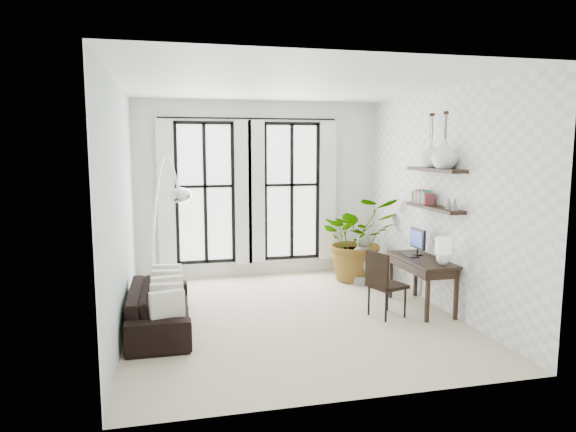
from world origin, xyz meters
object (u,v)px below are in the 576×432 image
object	(u,v)px
sofa	(160,308)
desk_chair	(383,280)
plant	(358,238)
desk	(423,262)
arc_lamp	(164,191)
buddha	(363,262)

from	to	relation	value
sofa	desk_chair	distance (m)	3.05
plant	desk	size ratio (longest dim) A/B	1.19
desk_chair	arc_lamp	bearing A→B (deg)	143.88
buddha	desk_chair	bearing A→B (deg)	-103.06
plant	desk_chair	bearing A→B (deg)	-101.04
plant	arc_lamp	bearing A→B (deg)	-161.85
desk	arc_lamp	size ratio (longest dim) A/B	0.56
sofa	desk_chair	world-z (taller)	desk_chair
desk_chair	desk	bearing A→B (deg)	-3.54
plant	desk	bearing A→B (deg)	-79.95
buddha	desk	bearing A→B (deg)	-79.56
sofa	arc_lamp	bearing A→B (deg)	-7.85
sofa	buddha	bearing A→B (deg)	-64.97
plant	sofa	bearing A→B (deg)	-152.53
arc_lamp	buddha	size ratio (longest dim) A/B	2.63
arc_lamp	desk	bearing A→B (deg)	-11.39
plant	arc_lamp	distance (m)	3.64
sofa	arc_lamp	size ratio (longest dim) A/B	0.85
desk	arc_lamp	distance (m)	3.86
arc_lamp	buddha	world-z (taller)	arc_lamp
desk_chair	arc_lamp	distance (m)	3.31
sofa	plant	size ratio (longest dim) A/B	1.28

